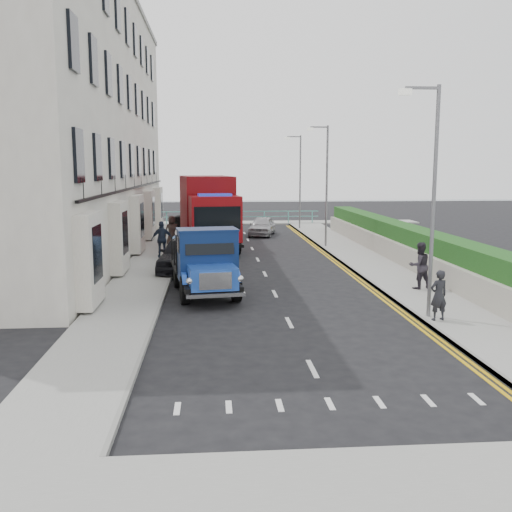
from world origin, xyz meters
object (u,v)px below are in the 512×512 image
lamp_far (299,176)px  pedestrian_east_near (439,295)px  lamp_near (430,189)px  lamp_mid (325,179)px  parked_car_front (183,254)px  red_lorry (208,210)px  bedford_lorry (207,266)px

lamp_far → pedestrian_east_near: 26.66m
lamp_near → lamp_far: 26.00m
lamp_near → lamp_mid: size_ratio=1.00×
parked_car_front → pedestrian_east_near: size_ratio=3.03×
red_lorry → parked_car_front: bearing=-104.9°
parked_car_front → red_lorry: bearing=89.4°
red_lorry → pedestrian_east_near: 18.61m
red_lorry → pedestrian_east_near: red_lorry is taller
lamp_near → pedestrian_east_near: size_ratio=4.60×
lamp_far → parked_car_front: size_ratio=1.52×
bedford_lorry → parked_car_front: size_ratio=1.18×
lamp_near → lamp_far: size_ratio=1.00×
lamp_mid → parked_car_front: lamp_mid is taller
lamp_near → pedestrian_east_near: lamp_near is taller
lamp_near → red_lorry: 18.13m
bedford_lorry → pedestrian_east_near: (6.89, -4.07, -0.26)m
lamp_mid → lamp_far: (0.00, 10.00, 0.00)m
parked_car_front → pedestrian_east_near: bearing=-42.5°
lamp_mid → parked_car_front: bearing=-138.0°
lamp_far → lamp_mid: bearing=-90.0°
lamp_mid → bedford_lorry: size_ratio=1.29×
lamp_far → bedford_lorry: size_ratio=1.29×
lamp_mid → red_lorry: bearing=173.6°
lamp_far → red_lorry: 11.57m
bedford_lorry → lamp_mid: bearing=53.6°
pedestrian_east_near → parked_car_front: bearing=-62.0°
bedford_lorry → pedestrian_east_near: size_ratio=3.57×
lamp_near → pedestrian_east_near: bearing=-65.0°
bedford_lorry → lamp_far: bearing=65.2°
bedford_lorry → red_lorry: bearing=82.0°
lamp_mid → red_lorry: lamp_mid is taller
parked_car_front → pedestrian_east_near: pedestrian_east_near is taller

